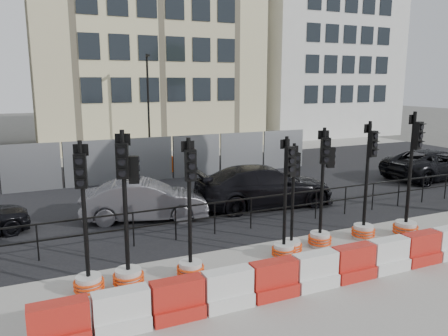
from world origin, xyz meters
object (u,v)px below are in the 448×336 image
traffic_signal_a (87,264)px  traffic_signal_d (285,230)px  traffic_signal_h (407,212)px  car_c (264,186)px

traffic_signal_a → traffic_signal_d: bearing=14.8°
traffic_signal_a → traffic_signal_h: bearing=14.8°
car_c → traffic_signal_d: bearing=161.3°
traffic_signal_h → car_c: bearing=99.2°
traffic_signal_h → car_c: 4.99m
traffic_signal_a → traffic_signal_h: traffic_signal_h is taller
traffic_signal_a → traffic_signal_h: size_ratio=0.91×
traffic_signal_d → car_c: 4.78m
traffic_signal_a → traffic_signal_h: 8.92m
traffic_signal_d → traffic_signal_h: bearing=-11.4°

